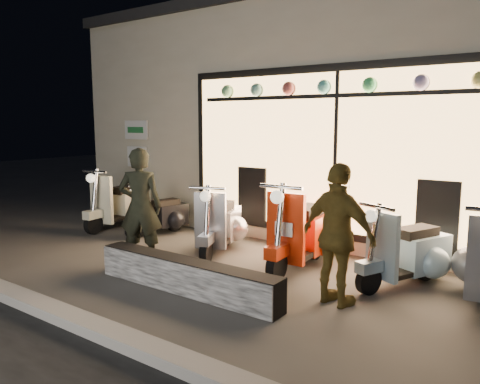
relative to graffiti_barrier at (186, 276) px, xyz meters
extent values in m
plane|color=#383533|center=(-0.08, 0.65, -0.20)|extent=(40.00, 40.00, 0.00)
cube|color=slate|center=(-0.08, -1.35, -0.14)|extent=(40.00, 0.25, 0.12)
cube|color=beige|center=(-0.08, 5.65, 1.80)|extent=(10.00, 6.00, 4.00)
cube|color=black|center=(-0.08, 5.65, 3.90)|extent=(10.20, 6.20, 0.20)
cube|color=black|center=(0.72, 2.63, 1.35)|extent=(5.45, 0.06, 2.65)
cube|color=#FFBF6B|center=(0.72, 2.59, 1.35)|extent=(5.20, 0.04, 2.40)
cube|color=black|center=(0.72, 2.55, 2.20)|extent=(4.90, 0.06, 0.06)
cube|color=white|center=(-3.68, 2.61, 1.65)|extent=(0.65, 0.04, 0.38)
cube|color=white|center=(-3.68, 2.61, 1.10)|extent=(0.55, 0.04, 0.42)
cube|color=black|center=(0.00, 0.00, 0.00)|extent=(2.61, 0.28, 0.40)
cylinder|color=black|center=(-0.55, 1.04, -0.03)|extent=(0.23, 0.36, 0.35)
cylinder|color=black|center=(-0.93, 1.99, -0.03)|extent=(0.25, 0.37, 0.35)
cube|color=#A8A8AD|center=(-0.63, 1.24, 0.38)|extent=(0.47, 0.25, 0.84)
cube|color=#A8A8AD|center=(-0.90, 1.90, 0.19)|extent=(0.67, 0.83, 0.47)
cube|color=black|center=(-0.86, 1.80, 0.48)|extent=(0.48, 0.64, 0.12)
sphere|color=#FFF2CC|center=(-0.54, 1.03, 0.78)|extent=(0.20, 0.20, 0.15)
cylinder|color=black|center=(0.68, 0.96, 0.00)|extent=(0.13, 0.40, 0.39)
cylinder|color=black|center=(0.62, 2.11, 0.00)|extent=(0.16, 0.40, 0.39)
cube|color=red|center=(0.67, 1.21, 0.44)|extent=(0.53, 0.11, 0.94)
cube|color=red|center=(0.63, 2.00, 0.24)|extent=(0.52, 0.83, 0.53)
cube|color=black|center=(0.63, 1.88, 0.56)|extent=(0.35, 0.66, 0.14)
sphere|color=#FFF2CC|center=(0.68, 0.95, 0.89)|extent=(0.18, 0.18, 0.17)
cylinder|color=black|center=(-2.46, 1.37, -0.05)|extent=(0.14, 0.30, 0.29)
cylinder|color=black|center=(-2.29, 2.21, -0.05)|extent=(0.16, 0.31, 0.29)
cube|color=black|center=(-2.42, 1.55, 0.28)|extent=(0.40, 0.14, 0.70)
cube|color=black|center=(-2.31, 2.13, 0.12)|extent=(0.47, 0.66, 0.39)
cube|color=black|center=(-2.32, 2.04, 0.36)|extent=(0.33, 0.52, 0.10)
sphere|color=#FFF2CC|center=(-2.46, 1.36, 0.61)|extent=(0.15, 0.15, 0.13)
cylinder|color=black|center=(-3.31, 1.19, -0.02)|extent=(0.15, 0.38, 0.37)
cylinder|color=black|center=(-3.43, 2.26, -0.02)|extent=(0.17, 0.38, 0.37)
cube|color=beige|center=(-3.34, 1.41, 0.40)|extent=(0.50, 0.13, 0.88)
cube|color=beige|center=(-3.42, 2.15, 0.21)|extent=(0.53, 0.80, 0.50)
cube|color=black|center=(-3.41, 2.04, 0.51)|extent=(0.37, 0.63, 0.13)
sphere|color=#FFF2CC|center=(-3.31, 1.18, 0.82)|extent=(0.18, 0.18, 0.16)
cylinder|color=black|center=(1.80, 1.20, -0.03)|extent=(0.23, 0.35, 0.34)
cylinder|color=black|center=(2.20, 2.11, -0.03)|extent=(0.25, 0.36, 0.34)
cube|color=#81A2B7|center=(1.89, 1.39, 0.36)|extent=(0.45, 0.25, 0.82)
cube|color=#81A2B7|center=(2.16, 2.02, 0.18)|extent=(0.66, 0.81, 0.46)
cube|color=black|center=(2.12, 1.93, 0.46)|extent=(0.48, 0.62, 0.12)
sphere|color=#FFF2CC|center=(1.80, 1.19, 0.75)|extent=(0.20, 0.20, 0.15)
imported|color=black|center=(-1.29, 0.49, 0.63)|extent=(0.73, 0.67, 1.67)
imported|color=brown|center=(1.62, 0.69, 0.59)|extent=(1.00, 0.59, 1.59)
camera|label=1|loc=(3.64, -3.99, 1.83)|focal=35.00mm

